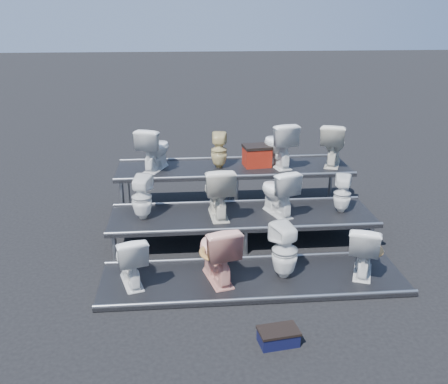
{
  "coord_description": "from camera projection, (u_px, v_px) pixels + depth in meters",
  "views": [
    {
      "loc": [
        -0.93,
        -7.33,
        3.54
      ],
      "look_at": [
        -0.28,
        0.1,
        0.82
      ],
      "focal_mm": 40.0,
      "sensor_mm": 36.0,
      "label": 1
    }
  ],
  "objects": [
    {
      "name": "tier_back",
      "position": [
        233.0,
        189.0,
        9.22
      ],
      "size": [
        4.2,
        1.2,
        0.86
      ],
      "primitive_type": "cube",
      "color": "black",
      "rests_on": "ground"
    },
    {
      "name": "toilet_11",
      "position": [
        333.0,
        144.0,
        9.09
      ],
      "size": [
        0.69,
        0.87,
        0.78
      ],
      "primitive_type": "imported",
      "rotation": [
        0.0,
        0.0,
        2.76
      ],
      "color": "silver",
      "rests_on": "tier_back"
    },
    {
      "name": "toilet_10",
      "position": [
        278.0,
        144.0,
        9.0
      ],
      "size": [
        0.64,
        0.89,
        0.82
      ],
      "primitive_type": "imported",
      "rotation": [
        0.0,
        0.0,
        3.39
      ],
      "color": "white",
      "rests_on": "tier_back"
    },
    {
      "name": "toilet_1",
      "position": [
        217.0,
        252.0,
        6.73
      ],
      "size": [
        0.65,
        0.91,
        0.84
      ],
      "primitive_type": "imported",
      "rotation": [
        0.0,
        0.0,
        3.39
      ],
      "color": "#E59E8E",
      "rests_on": "tier_front"
    },
    {
      "name": "toilet_8",
      "position": [
        155.0,
        148.0,
        8.82
      ],
      "size": [
        0.69,
        0.86,
        0.77
      ],
      "primitive_type": "imported",
      "rotation": [
        0.0,
        0.0,
        2.73
      ],
      "color": "white",
      "rests_on": "tier_back"
    },
    {
      "name": "step_stool",
      "position": [
        278.0,
        338.0,
        5.61
      ],
      "size": [
        0.47,
        0.32,
        0.16
      ],
      "primitive_type": "cube",
      "rotation": [
        0.0,
        0.0,
        0.15
      ],
      "color": "black",
      "rests_on": "ground"
    },
    {
      "name": "toilet_4",
      "position": [
        142.0,
        197.0,
        7.74
      ],
      "size": [
        0.4,
        0.4,
        0.7
      ],
      "primitive_type": "imported",
      "rotation": [
        0.0,
        0.0,
        2.84
      ],
      "color": "white",
      "rests_on": "tier_mid"
    },
    {
      "name": "toilet_7",
      "position": [
        342.0,
        194.0,
        8.02
      ],
      "size": [
        0.35,
        0.35,
        0.62
      ],
      "primitive_type": "imported",
      "rotation": [
        0.0,
        0.0,
        2.83
      ],
      "color": "white",
      "rests_on": "tier_mid"
    },
    {
      "name": "toilet_2",
      "position": [
        285.0,
        251.0,
        6.81
      ],
      "size": [
        0.47,
        0.48,
        0.79
      ],
      "primitive_type": "imported",
      "rotation": [
        0.0,
        0.0,
        3.56
      ],
      "color": "white",
      "rests_on": "tier_front"
    },
    {
      "name": "tier_mid",
      "position": [
        242.0,
        228.0,
        8.07
      ],
      "size": [
        4.2,
        1.2,
        0.46
      ],
      "primitive_type": "cube",
      "color": "black",
      "rests_on": "ground"
    },
    {
      "name": "toilet_9",
      "position": [
        219.0,
        150.0,
        8.94
      ],
      "size": [
        0.33,
        0.33,
        0.64
      ],
      "primitive_type": "imported",
      "rotation": [
        0.0,
        0.0,
        3.01
      ],
      "color": "#D1BE7F",
      "rests_on": "tier_back"
    },
    {
      "name": "tier_front",
      "position": [
        253.0,
        279.0,
        6.92
      ],
      "size": [
        4.2,
        1.2,
        0.06
      ],
      "primitive_type": "cube",
      "color": "black",
      "rests_on": "ground"
    },
    {
      "name": "toilet_5",
      "position": [
        218.0,
        191.0,
        7.82
      ],
      "size": [
        0.52,
        0.84,
        0.83
      ],
      "primitive_type": "imported",
      "rotation": [
        0.0,
        0.0,
        3.21
      ],
      "color": "silver",
      "rests_on": "tier_mid"
    },
    {
      "name": "toilet_3",
      "position": [
        364.0,
        249.0,
        6.91
      ],
      "size": [
        0.66,
        0.84,
        0.75
      ],
      "primitive_type": "imported",
      "rotation": [
        0.0,
        0.0,
        2.76
      ],
      "color": "white",
      "rests_on": "tier_front"
    },
    {
      "name": "ground",
      "position": [
        242.0,
        241.0,
        8.15
      ],
      "size": [
        80.0,
        80.0,
        0.0
      ],
      "primitive_type": "plane",
      "color": "black",
      "rests_on": "ground"
    },
    {
      "name": "toilet_0",
      "position": [
        130.0,
        259.0,
        6.65
      ],
      "size": [
        0.58,
        0.79,
        0.72
      ],
      "primitive_type": "imported",
      "rotation": [
        0.0,
        0.0,
        3.43
      ],
      "color": "white",
      "rests_on": "tier_front"
    },
    {
      "name": "toilet_6",
      "position": [
        278.0,
        191.0,
        7.91
      ],
      "size": [
        0.65,
        0.84,
        0.76
      ],
      "primitive_type": "imported",
      "rotation": [
        0.0,
        0.0,
        3.49
      ],
      "color": "white",
      "rests_on": "tier_mid"
    },
    {
      "name": "red_crate",
      "position": [
        257.0,
        157.0,
        9.08
      ],
      "size": [
        0.51,
        0.43,
        0.34
      ],
      "primitive_type": "cube",
      "rotation": [
        0.0,
        0.0,
        0.12
      ],
      "color": "maroon",
      "rests_on": "tier_back"
    }
  ]
}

